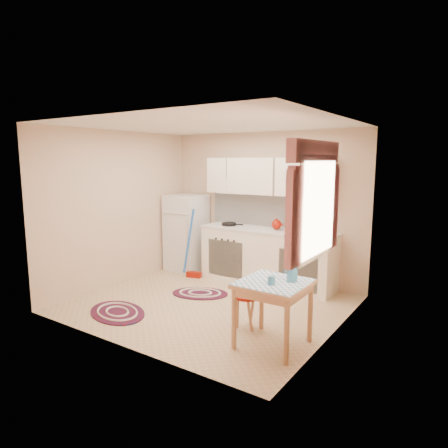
% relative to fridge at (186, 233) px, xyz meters
% --- Properties ---
extents(room_shell, '(3.64, 3.60, 2.52)m').
position_rel_fridge_xyz_m(room_shell, '(1.58, -1.01, 0.90)').
color(room_shell, tan).
rests_on(room_shell, ground).
extents(fridge, '(0.65, 0.60, 1.40)m').
position_rel_fridge_xyz_m(fridge, '(0.00, 0.00, 0.00)').
color(fridge, white).
rests_on(fridge, ground).
extents(broom, '(0.30, 0.19, 1.20)m').
position_rel_fridge_xyz_m(broom, '(0.45, -0.35, -0.10)').
color(broom, blue).
rests_on(broom, ground).
extents(base_cabinets, '(2.25, 0.60, 0.88)m').
position_rel_fridge_xyz_m(base_cabinets, '(1.66, 0.05, -0.26)').
color(base_cabinets, white).
rests_on(base_cabinets, ground).
extents(countertop, '(2.27, 0.62, 0.04)m').
position_rel_fridge_xyz_m(countertop, '(1.66, 0.05, 0.20)').
color(countertop, silver).
rests_on(countertop, base_cabinets).
extents(frying_pan, '(0.28, 0.28, 0.05)m').
position_rel_fridge_xyz_m(frying_pan, '(0.94, 0.00, 0.24)').
color(frying_pan, black).
rests_on(frying_pan, countertop).
extents(red_kettle, '(0.22, 0.20, 0.18)m').
position_rel_fridge_xyz_m(red_kettle, '(1.83, 0.05, 0.31)').
color(red_kettle, '#901205').
rests_on(red_kettle, countertop).
extents(red_canister, '(0.14, 0.14, 0.16)m').
position_rel_fridge_xyz_m(red_canister, '(2.08, 0.05, 0.30)').
color(red_canister, '#901205').
rests_on(red_canister, countertop).
extents(table, '(0.72, 0.72, 0.72)m').
position_rel_fridge_xyz_m(table, '(2.77, -1.90, -0.34)').
color(table, tan).
rests_on(table, ground).
extents(stool, '(0.35, 0.35, 0.42)m').
position_rel_fridge_xyz_m(stool, '(2.29, -1.67, -0.49)').
color(stool, '#901205').
rests_on(stool, ground).
extents(coffee_pot, '(0.15, 0.13, 0.29)m').
position_rel_fridge_xyz_m(coffee_pot, '(2.93, -1.78, 0.16)').
color(coffee_pot, teal).
rests_on(coffee_pot, table).
extents(mug, '(0.09, 0.09, 0.10)m').
position_rel_fridge_xyz_m(mug, '(2.79, -2.00, 0.07)').
color(mug, teal).
rests_on(mug, table).
extents(rug_center, '(1.02, 0.87, 0.02)m').
position_rel_fridge_xyz_m(rug_center, '(1.06, -0.99, -0.69)').
color(rug_center, maroon).
rests_on(rug_center, ground).
extents(rug_left, '(1.14, 0.94, 0.02)m').
position_rel_fridge_xyz_m(rug_left, '(0.61, -2.22, -0.69)').
color(rug_left, maroon).
rests_on(rug_left, ground).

